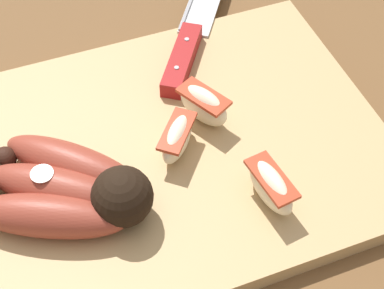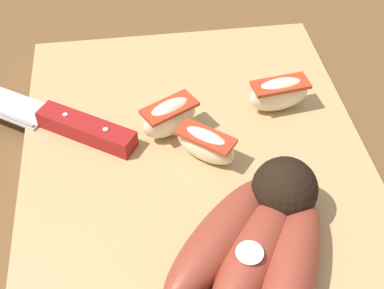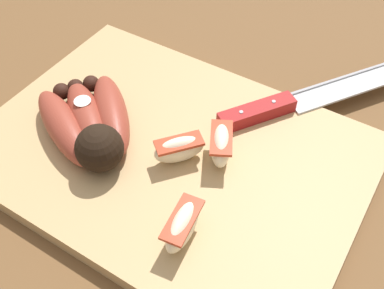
# 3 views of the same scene
# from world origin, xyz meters

# --- Properties ---
(ground_plane) EXTENTS (6.00, 6.00, 0.00)m
(ground_plane) POSITION_xyz_m (0.00, 0.00, 0.00)
(ground_plane) COLOR brown
(cutting_board) EXTENTS (0.44, 0.32, 0.02)m
(cutting_board) POSITION_xyz_m (0.02, 0.02, 0.01)
(cutting_board) COLOR tan
(cutting_board) RESTS_ON ground_plane
(banana_bunch) EXTENTS (0.17, 0.15, 0.06)m
(banana_bunch) POSITION_xyz_m (0.11, 0.05, 0.04)
(banana_bunch) COLOR black
(banana_bunch) RESTS_ON cutting_board
(chefs_knife) EXTENTS (0.18, 0.25, 0.02)m
(chefs_knife) POSITION_xyz_m (-0.07, -0.12, 0.03)
(chefs_knife) COLOR silver
(chefs_knife) RESTS_ON cutting_board
(apple_wedge_near) EXTENTS (0.05, 0.06, 0.04)m
(apple_wedge_near) POSITION_xyz_m (-0.04, -0.00, 0.04)
(apple_wedge_near) COLOR #F4E5C1
(apple_wedge_near) RESTS_ON cutting_board
(apple_wedge_middle) EXTENTS (0.03, 0.06, 0.04)m
(apple_wedge_middle) POSITION_xyz_m (-0.06, 0.11, 0.04)
(apple_wedge_middle) COLOR #F4E5C1
(apple_wedge_middle) RESTS_ON cutting_board
(apple_wedge_far) EXTENTS (0.05, 0.06, 0.03)m
(apple_wedge_far) POSITION_xyz_m (0.00, 0.03, 0.04)
(apple_wedge_far) COLOR #F4E5C1
(apple_wedge_far) RESTS_ON cutting_board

